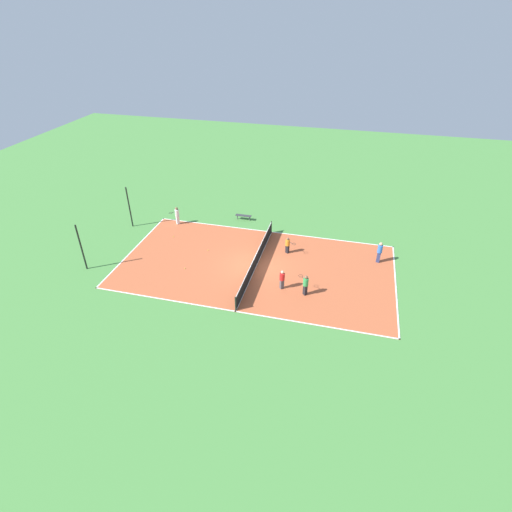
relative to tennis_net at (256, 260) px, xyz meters
name	(u,v)px	position (x,y,z in m)	size (l,w,h in m)	color
ground_plane	(256,266)	(0.00, 0.00, -0.57)	(80.00, 80.00, 0.00)	#47843D
court_surface	(256,266)	(0.00, 0.00, -0.56)	(10.90, 20.36, 0.02)	#B75633
tennis_net	(256,260)	(0.00, 0.00, 0.00)	(10.70, 0.10, 1.08)	black
bench	(243,216)	(7.03, 2.96, -0.18)	(0.36, 1.47, 0.45)	#333338
player_coach_red	(282,279)	(-2.25, -2.42, 0.27)	(0.51, 0.51, 1.46)	#4C4C51
player_near_blue	(380,251)	(2.81, -8.90, 0.44)	(0.41, 0.41, 1.72)	navy
player_center_orange	(288,244)	(2.42, -1.95, 0.22)	(0.74, 0.98, 1.36)	black
player_far_green	(305,284)	(-2.54, -4.07, 0.33)	(0.90, 0.89, 1.54)	black
player_near_white	(177,214)	(4.81, 8.43, 0.38)	(0.93, 0.85, 1.62)	white
tennis_ball_right_alley	(174,236)	(2.53, 7.85, -0.51)	(0.07, 0.07, 0.07)	#CCE033
tennis_ball_midcourt	(185,268)	(-1.68, 5.04, -0.51)	(0.07, 0.07, 0.07)	#CCE033
tennis_ball_far_baseline	(208,250)	(1.17, 4.27, -0.51)	(0.07, 0.07, 0.07)	#CCE033
fence_post_back_left	(81,248)	(-3.44, 12.16, 1.28)	(0.12, 0.12, 3.69)	black
fence_post_back_right	(129,207)	(3.44, 12.16, 1.28)	(0.12, 0.12, 3.69)	black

